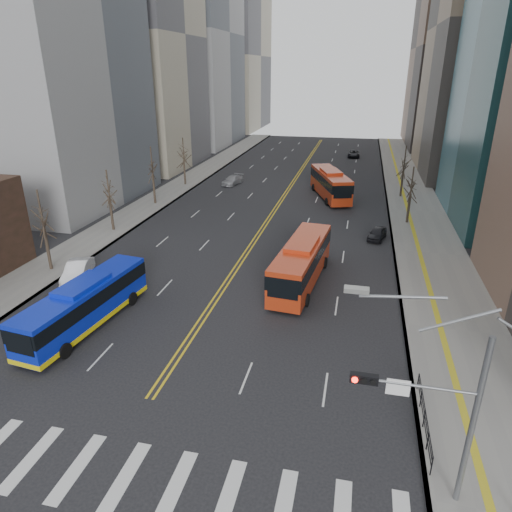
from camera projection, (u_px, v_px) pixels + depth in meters
The scene contains 16 objects.
ground at pixel (101, 472), 20.36m from camera, with size 220.00×220.00×0.00m, color black.
sidewalk_right at pixel (416, 211), 57.28m from camera, with size 7.00×130.00×0.15m, color gray.
sidewalk_left at pixel (164, 196), 64.28m from camera, with size 5.00×130.00×0.15m, color gray.
crosswalk at pixel (101, 472), 20.35m from camera, with size 26.70×4.00×0.01m.
centerline at pixel (291, 186), 69.92m from camera, with size 0.55×100.00×0.01m.
office_towers at pixel (309, 20), 72.95m from camera, with size 83.00×134.00×58.00m.
signal_mast at pixel (436, 402), 17.47m from camera, with size 5.37×0.37×9.39m.
pedestrian_railing at pixel (425, 416), 22.50m from camera, with size 0.06×6.06×1.02m.
street_trees at pixel (200, 182), 51.12m from camera, with size 35.20×47.20×7.60m.
blue_bus at pixel (85, 303), 31.33m from camera, with size 3.73×11.67×3.35m.
red_bus_near at pixel (302, 260), 37.54m from camera, with size 3.86×11.98×3.72m.
red_bus_far at pixel (330, 182), 62.96m from camera, with size 6.67×12.48×3.85m.
car_white at pixel (78, 271), 38.68m from camera, with size 1.67×4.78×1.57m, color white.
car_dark_mid at pixel (377, 233), 47.95m from camera, with size 1.49×3.71×1.26m, color black.
car_silver at pixel (232, 180), 70.65m from camera, with size 1.89×4.65×1.35m, color #949499.
car_dark_far at pixel (354, 154), 92.49m from camera, with size 2.27×4.92×1.37m, color black.
Camera 1 is at (10.14, -13.20, 16.71)m, focal length 32.00 mm.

